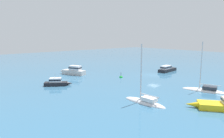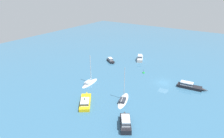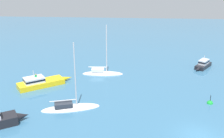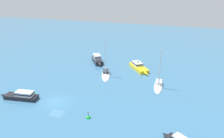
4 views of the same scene
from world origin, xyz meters
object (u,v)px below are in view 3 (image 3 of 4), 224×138
at_px(powerboat, 203,65).
at_px(ketch, 70,108).
at_px(channel_buoy, 210,103).
at_px(motor_cruiser, 41,82).
at_px(yacht, 102,73).

xyz_separation_m(powerboat, ketch, (-19.89, -17.02, -0.48)).
distance_m(ketch, channel_buoy, 17.69).
distance_m(motor_cruiser, yacht, 10.25).
bearing_deg(powerboat, yacht, -40.31).
xyz_separation_m(motor_cruiser, yacht, (8.45, 5.77, -0.45)).
distance_m(yacht, ketch, 12.64).
xyz_separation_m(powerboat, motor_cruiser, (-25.84, -10.41, 0.02)).
xyz_separation_m(yacht, channel_buoy, (14.96, -9.53, -0.16)).
bearing_deg(channel_buoy, yacht, 147.48).
bearing_deg(yacht, powerboat, 11.50).
height_order(motor_cruiser, yacht, yacht).
bearing_deg(yacht, motor_cruiser, -149.11).
bearing_deg(channel_buoy, ketch, -170.73).
bearing_deg(powerboat, motor_cruiser, -33.31).
relative_size(yacht, channel_buoy, 5.64).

